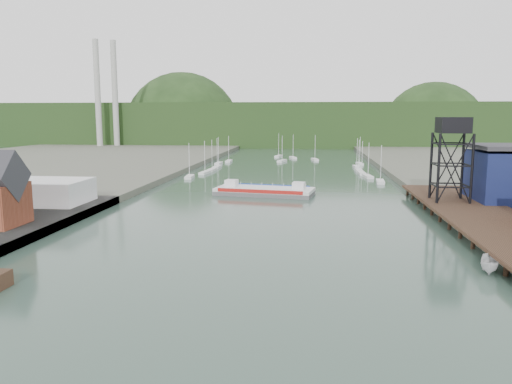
# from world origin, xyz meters

# --- Properties ---
(ground) EXTENTS (600.00, 600.00, 0.00)m
(ground) POSITION_xyz_m (0.00, 0.00, 0.00)
(ground) COLOR #2A4135
(ground) RESTS_ON ground
(east_pier) EXTENTS (14.00, 70.00, 2.45)m
(east_pier) POSITION_xyz_m (37.00, 45.00, 1.90)
(east_pier) COLOR black
(east_pier) RESTS_ON ground
(white_shed) EXTENTS (18.00, 12.00, 4.50)m
(white_shed) POSITION_xyz_m (-44.00, 50.00, 3.85)
(white_shed) COLOR silver
(white_shed) RESTS_ON west_quay
(lift_tower) EXTENTS (6.50, 6.50, 16.00)m
(lift_tower) POSITION_xyz_m (35.00, 58.00, 15.65)
(lift_tower) COLOR black
(lift_tower) RESTS_ON east_pier
(marina_sailboats) EXTENTS (57.71, 92.65, 0.90)m
(marina_sailboats) POSITION_xyz_m (0.08, 138.46, 0.35)
(marina_sailboats) COLOR silver
(marina_sailboats) RESTS_ON ground
(smokestacks) EXTENTS (11.20, 8.20, 60.00)m
(smokestacks) POSITION_xyz_m (-106.00, 232.50, 30.00)
(smokestacks) COLOR #A3A49E
(smokestacks) RESTS_ON ground
(distant_hills) EXTENTS (500.00, 120.00, 80.00)m
(distant_hills) POSITION_xyz_m (-3.98, 301.35, 10.38)
(distant_hills) COLOR black
(distant_hills) RESTS_ON ground
(chain_ferry) EXTENTS (23.89, 12.68, 3.27)m
(chain_ferry) POSITION_xyz_m (-2.40, 74.92, 0.94)
(chain_ferry) COLOR #545457
(chain_ferry) RESTS_ON ground
(motorboat) EXTENTS (3.61, 5.60, 2.03)m
(motorboat) POSITION_xyz_m (29.43, 18.77, 1.01)
(motorboat) COLOR silver
(motorboat) RESTS_ON ground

